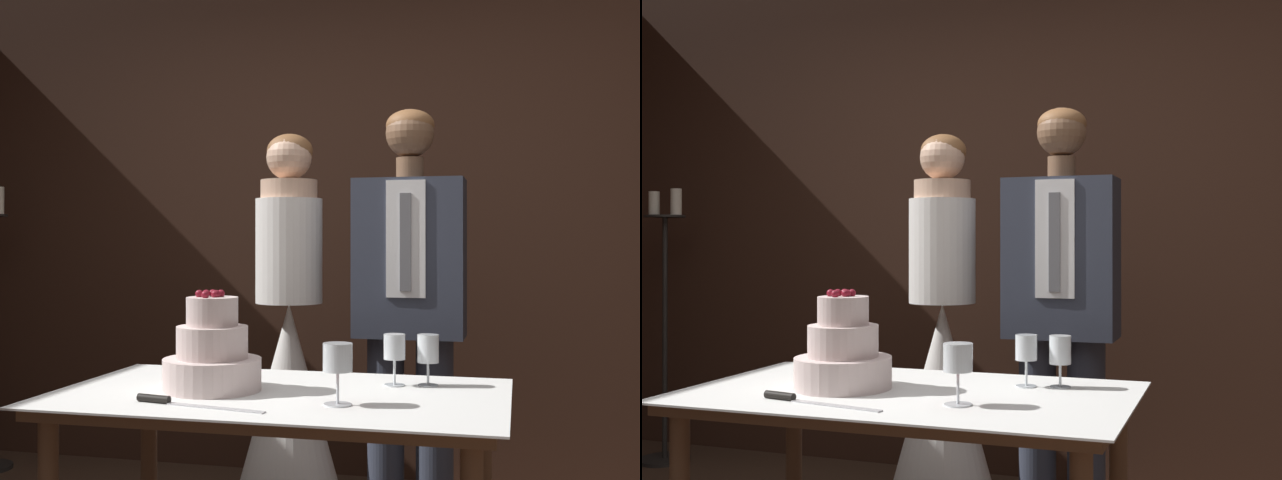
% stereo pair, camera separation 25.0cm
% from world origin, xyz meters
% --- Properties ---
extents(wall_back, '(5.46, 0.12, 2.80)m').
position_xyz_m(wall_back, '(0.00, 2.09, 1.40)').
color(wall_back, '#382116').
rests_on(wall_back, ground_plane).
extents(cake_table, '(1.32, 0.79, 0.79)m').
position_xyz_m(cake_table, '(0.15, 0.14, 0.69)').
color(cake_table, brown).
rests_on(cake_table, ground_plane).
extents(tiered_cake, '(0.29, 0.29, 0.30)m').
position_xyz_m(tiered_cake, '(-0.06, 0.12, 0.89)').
color(tiered_cake, beige).
rests_on(tiered_cake, cake_table).
extents(cake_knife, '(0.39, 0.09, 0.02)m').
position_xyz_m(cake_knife, '(-0.08, -0.10, 0.79)').
color(cake_knife, silver).
rests_on(cake_knife, cake_table).
extents(wine_glass_near, '(0.08, 0.08, 0.17)m').
position_xyz_m(wine_glass_near, '(0.35, -0.00, 0.91)').
color(wine_glass_near, silver).
rests_on(wine_glass_near, cake_table).
extents(wine_glass_middle, '(0.07, 0.07, 0.16)m').
position_xyz_m(wine_glass_middle, '(0.56, 0.35, 0.89)').
color(wine_glass_middle, silver).
rests_on(wine_glass_middle, cake_table).
extents(wine_glass_far, '(0.07, 0.07, 0.16)m').
position_xyz_m(wine_glass_far, '(0.46, 0.33, 0.90)').
color(wine_glass_far, silver).
rests_on(wine_glass_far, cake_table).
extents(bride, '(0.54, 0.54, 1.68)m').
position_xyz_m(bride, '(-0.10, 1.11, 0.61)').
color(bride, white).
rests_on(bride, ground_plane).
extents(groom, '(0.44, 0.25, 1.76)m').
position_xyz_m(groom, '(0.40, 1.11, 0.98)').
color(groom, '#333847').
rests_on(groom, ground_plane).
extents(candle_stand, '(0.28, 0.28, 1.53)m').
position_xyz_m(candle_stand, '(-1.97, 1.67, 0.72)').
color(candle_stand, black).
rests_on(candle_stand, ground_plane).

